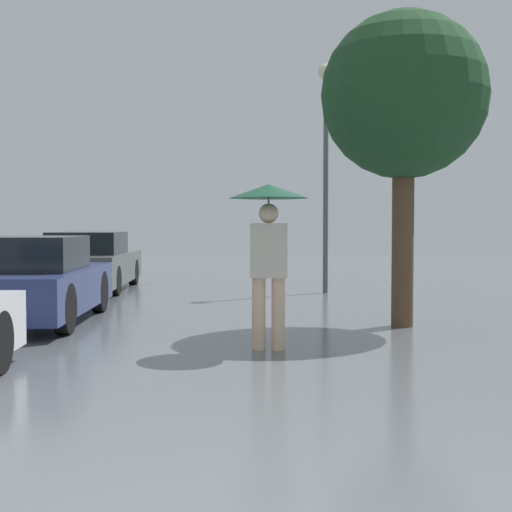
# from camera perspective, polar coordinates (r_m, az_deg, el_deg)

# --- Properties ---
(pedestrian) EXTENTS (0.91, 0.91, 1.90)m
(pedestrian) POSITION_cam_1_polar(r_m,az_deg,el_deg) (8.14, 1.01, 2.30)
(pedestrian) COLOR beige
(pedestrian) RESTS_ON ground_plane
(parked_car_middle) EXTENTS (1.74, 3.89, 1.27)m
(parked_car_middle) POSITION_cam_1_polar(r_m,az_deg,el_deg) (10.95, -17.65, -2.01)
(parked_car_middle) COLOR navy
(parked_car_middle) RESTS_ON ground_plane
(parked_car_farthest) EXTENTS (1.70, 4.32, 1.28)m
(parked_car_farthest) POSITION_cam_1_polar(r_m,az_deg,el_deg) (16.12, -13.14, -0.54)
(parked_car_farthest) COLOR #4C514C
(parked_car_farthest) RESTS_ON ground_plane
(tree) EXTENTS (2.33, 2.33, 4.41)m
(tree) POSITION_cam_1_polar(r_m,az_deg,el_deg) (10.39, 11.76, 12.28)
(tree) COLOR brown
(tree) RESTS_ON ground_plane
(street_lamp) EXTENTS (0.35, 0.35, 4.79)m
(street_lamp) POSITION_cam_1_polar(r_m,az_deg,el_deg) (15.17, 5.62, 9.60)
(street_lamp) COLOR #515456
(street_lamp) RESTS_ON ground_plane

